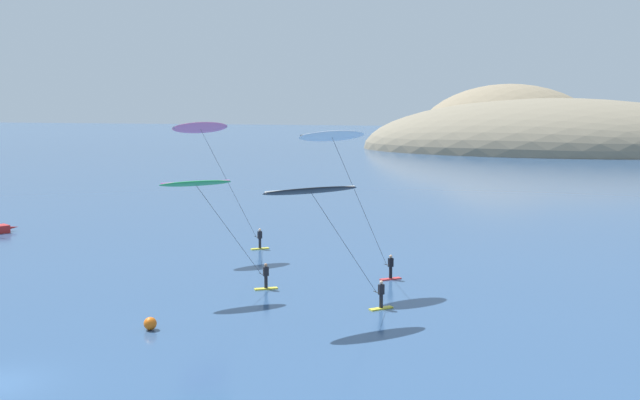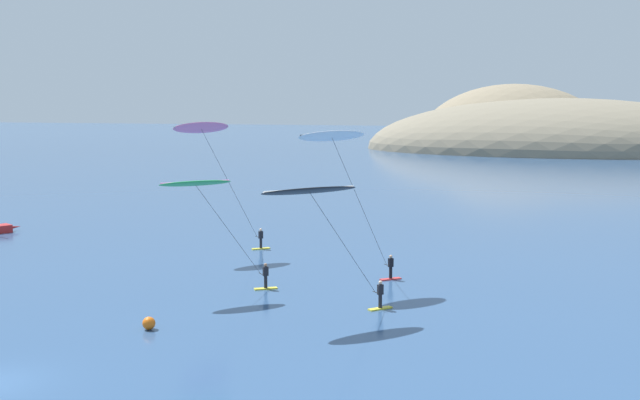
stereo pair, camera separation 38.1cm
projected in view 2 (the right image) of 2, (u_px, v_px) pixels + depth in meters
The scene contains 6 objects.
headland_island at pixel (542, 149), 188.74m from camera, with size 88.83×60.96×30.53m.
kitesurfer_pink at pixel (207, 138), 61.70m from camera, with size 6.32×6.33×10.52m.
kitesurfer_green at pixel (203, 194), 49.29m from camera, with size 6.45×5.26×7.40m.
kitesurfer_black at pixel (315, 199), 44.03m from camera, with size 6.77×6.28×7.60m.
kitesurfer_white at pixel (337, 147), 51.22m from camera, with size 6.41×6.02×10.34m.
marker_buoy at pixel (149, 323), 42.85m from camera, with size 0.70×0.70×0.70m, color orange.
Camera 2 is at (21.58, -29.40, 12.45)m, focal length 45.00 mm.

